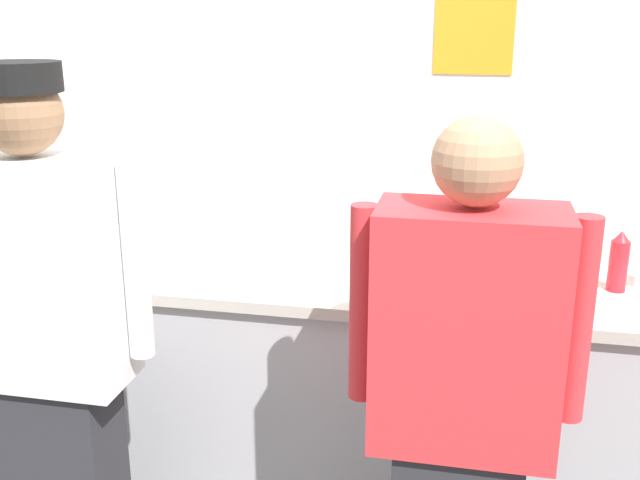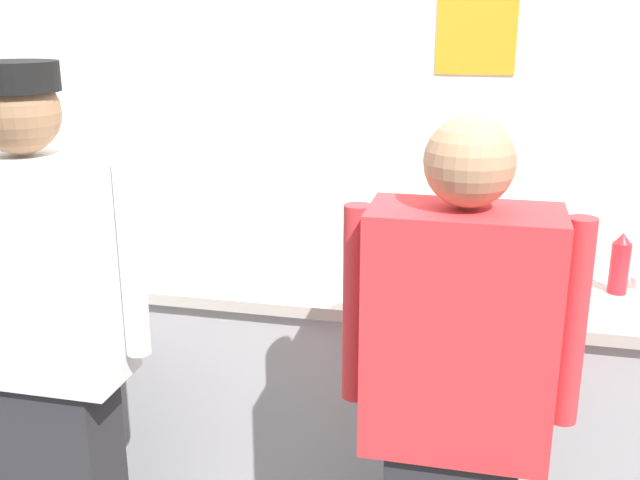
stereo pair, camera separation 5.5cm
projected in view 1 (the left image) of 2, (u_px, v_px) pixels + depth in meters
wall_back at (310, 105)px, 2.91m from camera, size 4.61×0.11×2.92m
prep_counter at (285, 386)px, 2.78m from camera, size 2.94×0.64×0.93m
chef_near_left at (48, 346)px, 2.10m from camera, size 0.61×0.24×1.69m
chef_center at (461, 415)px, 1.86m from camera, size 0.59×0.24×1.59m
plate_stack_front at (481, 266)px, 2.56m from camera, size 0.22×0.22×0.08m
mixing_bowl_steel at (101, 242)px, 2.78m from camera, size 0.37×0.37×0.12m
sheet_tray at (248, 264)px, 2.67m from camera, size 0.57×0.40×0.02m
squeeze_bottle_primary at (421, 265)px, 2.42m from camera, size 0.05×0.05×0.20m
squeeze_bottle_secondary at (619, 262)px, 2.43m from camera, size 0.06×0.06×0.21m
ramekin_orange_sauce at (640, 279)px, 2.50m from camera, size 0.08×0.08×0.04m
ramekin_red_sauce at (43, 238)px, 2.95m from camera, size 0.09×0.09×0.04m
ramekin_yellow_sauce at (382, 266)px, 2.63m from camera, size 0.11×0.11×0.04m
chefs_knife at (551, 286)px, 2.47m from camera, size 0.28×0.03×0.02m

